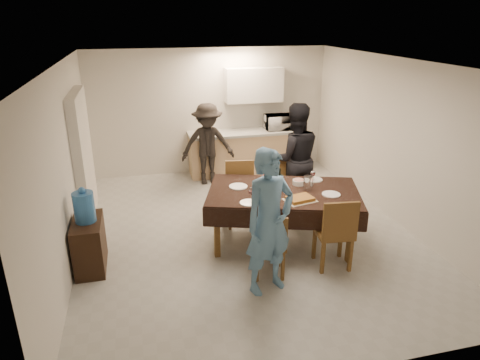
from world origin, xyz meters
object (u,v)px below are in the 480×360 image
at_px(console, 90,244).
at_px(person_kitchen, 208,144).
at_px(dining_table, 284,193).
at_px(savoury_tart, 300,199).
at_px(person_near, 269,223).
at_px(water_pitcher, 308,183).
at_px(microwave, 279,122).
at_px(water_jug, 84,207).
at_px(person_far, 294,159).
at_px(wine_bottle, 280,179).

relative_size(console, person_kitchen, 0.46).
relative_size(dining_table, savoury_tart, 5.98).
distance_m(console, person_near, 2.47).
bearing_deg(dining_table, water_pitcher, 10.03).
height_order(dining_table, microwave, microwave).
relative_size(water_jug, person_far, 0.21).
bearing_deg(person_kitchen, wine_bottle, -77.35).
bearing_deg(wine_bottle, water_pitcher, -14.04).
bearing_deg(dining_table, savoury_tart, -57.09).
relative_size(console, person_near, 0.41).
distance_m(dining_table, savoury_tart, 0.40).
bearing_deg(person_near, water_pitcher, 29.21).
distance_m(console, savoury_tart, 2.89).
bearing_deg(microwave, water_pitcher, 78.86).
relative_size(wine_bottle, savoury_tart, 0.81).
relative_size(dining_table, console, 3.25).
bearing_deg(water_pitcher, person_kitchen, 109.91).
distance_m(microwave, person_far, 2.14).
height_order(water_jug, person_near, person_near).
xyz_separation_m(console, microwave, (3.70, 3.17, 0.72)).
distance_m(water_jug, microwave, 4.87).
distance_m(water_pitcher, person_kitchen, 2.92).
bearing_deg(person_far, console, 23.17).
xyz_separation_m(dining_table, microwave, (0.98, 3.14, 0.27)).
distance_m(wine_bottle, water_pitcher, 0.42).
xyz_separation_m(water_jug, savoury_tart, (2.82, -0.35, -0.03)).
height_order(person_near, person_kitchen, person_near).
bearing_deg(water_pitcher, microwave, 78.86).
bearing_deg(wine_bottle, person_far, 59.04).
bearing_deg(water_pitcher, water_jug, 179.57).
bearing_deg(water_jug, microwave, 40.55).
bearing_deg(water_jug, console, 0.00).
bearing_deg(dining_table, person_kitchen, 121.60).
distance_m(wine_bottle, savoury_tart, 0.48).
xyz_separation_m(console, person_kitchen, (2.08, 2.72, 0.47)).
height_order(dining_table, wine_bottle, wine_bottle).
distance_m(wine_bottle, person_kitchen, 2.71).
relative_size(savoury_tart, person_far, 0.21).
height_order(dining_table, person_near, person_near).
xyz_separation_m(console, water_jug, (0.00, 0.00, 0.55)).
bearing_deg(person_far, person_kitchen, -49.01).
height_order(dining_table, console, dining_table).
distance_m(person_near, person_kitchen, 3.74).
bearing_deg(wine_bottle, person_kitchen, 102.65).
relative_size(wine_bottle, microwave, 0.58).
xyz_separation_m(console, wine_bottle, (2.67, 0.08, 0.66)).
xyz_separation_m(person_near, person_far, (1.10, 2.10, 0.04)).
bearing_deg(person_far, person_near, 67.31).
height_order(dining_table, person_kitchen, person_kitchen).
xyz_separation_m(water_pitcher, person_near, (-0.90, -1.00, -0.03)).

